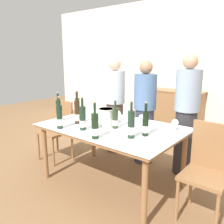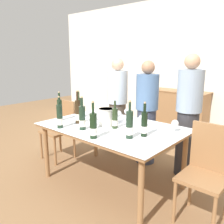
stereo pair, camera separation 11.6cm
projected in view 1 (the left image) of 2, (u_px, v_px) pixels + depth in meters
name	position (u px, v px, depth m)	size (l,w,h in m)	color
ground_plane	(112.00, 182.00, 3.09)	(12.00, 12.00, 0.00)	olive
back_wall	(194.00, 67.00, 4.80)	(8.00, 0.10, 2.80)	silver
sideboard_cabinet	(169.00, 112.00, 5.02)	(1.38, 0.46, 0.92)	#996B42
dining_table	(112.00, 131.00, 2.94)	(1.71, 1.12, 0.76)	#996B42
ice_bucket	(106.00, 117.00, 2.91)	(0.19, 0.19, 0.22)	white
wine_bottle_0	(145.00, 124.00, 2.54)	(0.07, 0.07, 0.38)	black
wine_bottle_1	(77.00, 113.00, 3.00)	(0.07, 0.07, 0.43)	#332314
wine_bottle_2	(59.00, 111.00, 3.13)	(0.07, 0.07, 0.39)	black
wine_bottle_3	(131.00, 125.00, 2.47)	(0.08, 0.08, 0.40)	#1E3323
wine_bottle_4	(95.00, 127.00, 2.46)	(0.08, 0.08, 0.40)	black
wine_bottle_5	(83.00, 119.00, 2.74)	(0.08, 0.08, 0.39)	#1E3323
wine_bottle_6	(77.00, 109.00, 3.28)	(0.07, 0.07, 0.38)	#28381E
wine_bottle_7	(115.00, 119.00, 2.82)	(0.07, 0.07, 0.33)	#28381E
wine_bottle_8	(60.00, 118.00, 2.80)	(0.07, 0.07, 0.39)	#1E3323
wine_glass_0	(175.00, 123.00, 2.71)	(0.08, 0.08, 0.14)	white
wine_glass_1	(95.00, 120.00, 2.78)	(0.08, 0.08, 0.16)	white
wine_glass_2	(118.00, 114.00, 3.10)	(0.09, 0.09, 0.15)	white
wine_glass_3	(142.00, 118.00, 2.87)	(0.08, 0.08, 0.15)	white
wine_glass_4	(126.00, 112.00, 3.26)	(0.08, 0.08, 0.14)	white
chair_left_end	(59.00, 126.00, 3.74)	(0.42, 0.42, 0.92)	#996B42
chair_right_end	(208.00, 165.00, 2.33)	(0.42, 0.42, 0.96)	#996B42
person_host	(115.00, 106.00, 3.98)	(0.33, 0.33, 1.57)	#51473D
person_guest_left	(145.00, 113.00, 3.55)	(0.33, 0.33, 1.54)	#383F56
person_guest_right	(186.00, 116.00, 3.17)	(0.33, 0.33, 1.63)	#2D2D33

